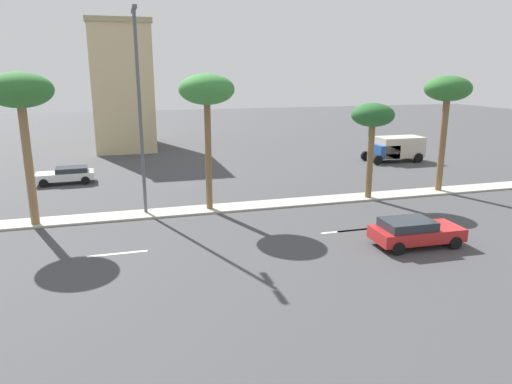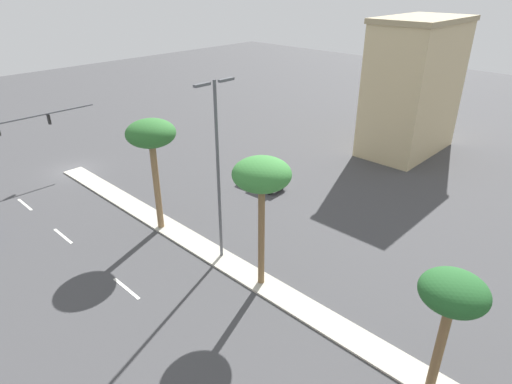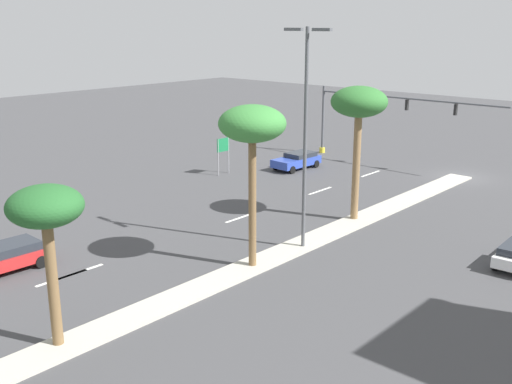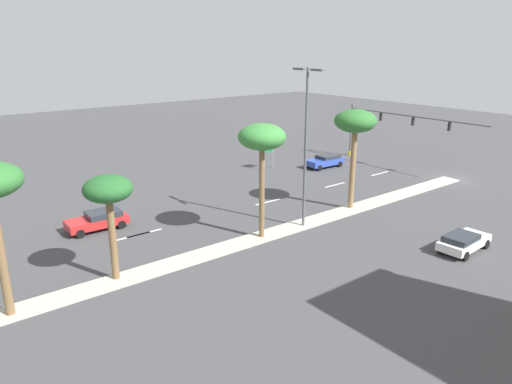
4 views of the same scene
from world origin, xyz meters
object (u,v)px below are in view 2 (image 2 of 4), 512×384
object	(u,v)px
palm_tree_right	(151,137)
street_lamp_outboard	(218,163)
sedan_white_trailing	(263,180)
palm_tree_near	(262,177)
commercial_building	(413,87)
palm_tree_rear	(453,296)

from	to	relation	value
palm_tree_right	street_lamp_outboard	size ratio (longest dim) A/B	0.71
sedan_white_trailing	palm_tree_right	bearing A→B (deg)	-3.87
palm_tree_near	street_lamp_outboard	bearing A→B (deg)	-93.72
commercial_building	palm_tree_rear	distance (m)	32.10
commercial_building	palm_tree_right	distance (m)	28.70
palm_tree_near	sedan_white_trailing	xyz separation A→B (m)	(-10.27, -9.32, -6.55)
palm_tree_right	palm_tree_near	bearing A→B (deg)	92.06
palm_tree_rear	palm_tree_near	bearing A→B (deg)	-91.65
commercial_building	sedan_white_trailing	world-z (taller)	commercial_building
commercial_building	palm_tree_rear	size ratio (longest dim) A/B	2.15
commercial_building	palm_tree_right	xyz separation A→B (m)	(28.16, -5.53, 0.43)
sedan_white_trailing	commercial_building	bearing A→B (deg)	164.64
palm_tree_near	commercial_building	bearing A→B (deg)	-170.79
palm_tree_near	street_lamp_outboard	xyz separation A→B (m)	(-0.25, -3.91, -0.34)
palm_tree_right	street_lamp_outboard	distance (m)	6.17
commercial_building	street_lamp_outboard	size ratio (longest dim) A/B	1.16
palm_tree_right	street_lamp_outboard	bearing A→B (deg)	95.73
palm_tree_rear	sedan_white_trailing	xyz separation A→B (m)	(-10.58, -20.25, -4.79)
palm_tree_right	sedan_white_trailing	xyz separation A→B (m)	(-10.63, 0.72, -6.58)
commercial_building	palm_tree_rear	bearing A→B (deg)	28.77
street_lamp_outboard	commercial_building	bearing A→B (deg)	-178.76
commercial_building	street_lamp_outboard	world-z (taller)	commercial_building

